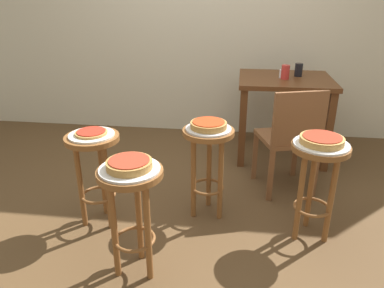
% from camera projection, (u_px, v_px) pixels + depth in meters
% --- Properties ---
extents(ground_plane, '(6.00, 6.00, 0.00)m').
position_uv_depth(ground_plane, '(183.00, 204.00, 2.79)').
color(ground_plane, brown).
extents(stool_foreground, '(0.35, 0.35, 0.65)m').
position_uv_depth(stool_foreground, '(132.00, 200.00, 1.95)').
color(stool_foreground, brown).
rests_on(stool_foreground, ground_plane).
extents(serving_plate_foreground, '(0.32, 0.32, 0.01)m').
position_uv_depth(serving_plate_foreground, '(130.00, 169.00, 1.88)').
color(serving_plate_foreground, silver).
rests_on(serving_plate_foreground, stool_foreground).
extents(pizza_foreground, '(0.24, 0.24, 0.05)m').
position_uv_depth(pizza_foreground, '(129.00, 164.00, 1.87)').
color(pizza_foreground, '#B78442').
rests_on(pizza_foreground, serving_plate_foreground).
extents(stool_middle, '(0.35, 0.35, 0.65)m').
position_uv_depth(stool_middle, '(94.00, 161.00, 2.40)').
color(stool_middle, brown).
rests_on(stool_middle, ground_plane).
extents(serving_plate_middle, '(0.29, 0.29, 0.01)m').
position_uv_depth(serving_plate_middle, '(92.00, 135.00, 2.33)').
color(serving_plate_middle, white).
rests_on(serving_plate_middle, stool_middle).
extents(pizza_middle, '(0.20, 0.20, 0.02)m').
position_uv_depth(pizza_middle, '(91.00, 133.00, 2.32)').
color(pizza_middle, tan).
rests_on(pizza_middle, serving_plate_middle).
extents(stool_leftside, '(0.35, 0.35, 0.65)m').
position_uv_depth(stool_leftside, '(317.00, 172.00, 2.26)').
color(stool_leftside, brown).
rests_on(stool_leftside, ground_plane).
extents(serving_plate_leftside, '(0.33, 0.33, 0.01)m').
position_uv_depth(serving_plate_leftside, '(321.00, 144.00, 2.19)').
color(serving_plate_leftside, silver).
rests_on(serving_plate_leftside, stool_leftside).
extents(pizza_leftside, '(0.26, 0.26, 0.05)m').
position_uv_depth(pizza_leftside, '(322.00, 140.00, 2.17)').
color(pizza_leftside, tan).
rests_on(pizza_leftside, serving_plate_leftside).
extents(stool_rear, '(0.35, 0.35, 0.65)m').
position_uv_depth(stool_rear, '(208.00, 154.00, 2.50)').
color(stool_rear, brown).
rests_on(stool_rear, ground_plane).
extents(serving_plate_rear, '(0.30, 0.30, 0.01)m').
position_uv_depth(serving_plate_rear, '(208.00, 129.00, 2.43)').
color(serving_plate_rear, silver).
rests_on(serving_plate_rear, stool_rear).
extents(pizza_rear, '(0.24, 0.24, 0.05)m').
position_uv_depth(pizza_rear, '(209.00, 125.00, 2.42)').
color(pizza_rear, '#B78442').
rests_on(pizza_rear, serving_plate_rear).
extents(dining_table, '(0.84, 0.74, 0.76)m').
position_uv_depth(dining_table, '(284.00, 92.00, 3.40)').
color(dining_table, '#5B3319').
rests_on(dining_table, ground_plane).
extents(cup_near_edge, '(0.07, 0.07, 0.13)m').
position_uv_depth(cup_near_edge, '(285.00, 72.00, 3.27)').
color(cup_near_edge, red).
rests_on(cup_near_edge, dining_table).
extents(cup_far_edge, '(0.07, 0.07, 0.12)m').
position_uv_depth(cup_far_edge, '(299.00, 70.00, 3.38)').
color(cup_far_edge, black).
rests_on(cup_far_edge, dining_table).
extents(condiment_shaker, '(0.04, 0.04, 0.08)m').
position_uv_depth(condiment_shaker, '(281.00, 74.00, 3.33)').
color(condiment_shaker, white).
rests_on(condiment_shaker, dining_table).
extents(wooden_chair, '(0.50, 0.50, 0.85)m').
position_uv_depth(wooden_chair, '(290.00, 137.00, 2.80)').
color(wooden_chair, brown).
rests_on(wooden_chair, ground_plane).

